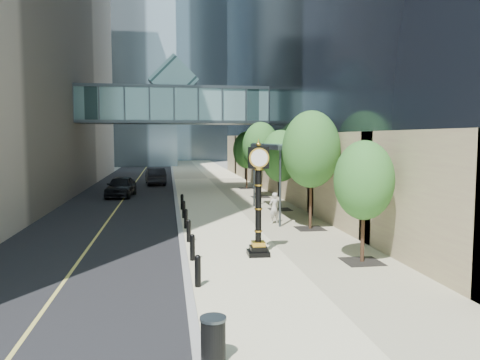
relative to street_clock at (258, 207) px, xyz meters
name	(u,v)px	position (x,y,z in m)	size (l,w,h in m)	color
ground	(290,295)	(0.08, -4.56, -2.01)	(320.00, 320.00, 0.00)	gray
road	(137,180)	(-6.92, 35.44, -2.00)	(8.00, 180.00, 0.02)	black
sidewalk	(208,179)	(1.08, 35.44, -1.98)	(8.00, 180.00, 0.06)	beige
curb	(173,179)	(-2.92, 35.44, -1.97)	(0.25, 180.00, 0.07)	gray
distant_tower_c	(157,36)	(-5.92, 115.44, 30.49)	(22.00, 22.00, 65.00)	#A7C1D2
skywalk	(174,103)	(-2.92, 23.44, 5.71)	(17.00, 4.20, 5.80)	slate
entrance_canopy	(287,147)	(3.56, 9.44, 2.18)	(3.00, 8.00, 4.38)	#383F44
bollard_row	(187,225)	(-2.62, 4.44, -1.50)	(0.20, 16.20, 0.90)	black
street_trees	(278,152)	(3.68, 12.10, 1.78)	(2.94, 28.39, 6.03)	black
street_clock	(258,207)	(0.00, 0.00, 0.00)	(0.87, 0.87, 4.49)	black
trash_bin	(213,341)	(-2.62, -8.56, -1.50)	(0.52, 0.52, 0.90)	black
pedestrian	(274,208)	(2.19, 6.73, -1.10)	(0.62, 0.40, 1.69)	beige
car_near	(121,186)	(-7.23, 20.22, -1.16)	(1.96, 4.87, 1.66)	black
car_far	(155,176)	(-4.77, 29.92, -1.15)	(1.76, 5.06, 1.67)	black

